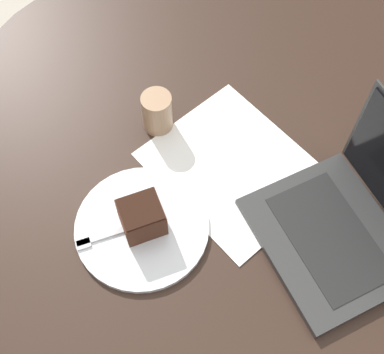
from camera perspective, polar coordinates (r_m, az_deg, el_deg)
ground_plane at (r=1.82m, az=3.22°, el=-9.51°), size 12.00×12.00×0.00m
dining_table at (r=1.23m, az=4.68°, el=0.37°), size 1.34×1.34×0.74m
paper_document at (r=1.12m, az=4.44°, el=1.05°), size 0.34×0.29×0.00m
plate at (r=1.05m, az=-5.51°, el=-5.18°), size 0.26×0.26×0.01m
cake_slice at (r=1.02m, az=-5.48°, el=-4.16°), size 0.10×0.10×0.07m
fork at (r=1.05m, az=-8.74°, el=-6.00°), size 0.08×0.17×0.00m
coffee_glass at (r=1.14m, az=-3.73°, el=6.92°), size 0.06×0.06×0.09m
laptop at (r=1.05m, az=16.33°, el=-4.82°), size 0.36×0.33×0.25m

